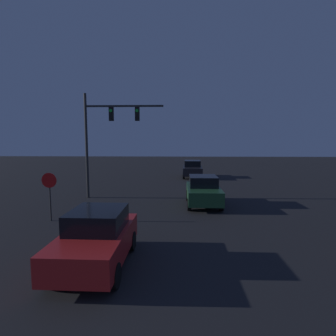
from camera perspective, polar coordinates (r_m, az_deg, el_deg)
The scene contains 5 objects.
car_near at distance 8.81m, azimuth -15.27°, elevation -14.51°, with size 2.03×3.94×1.76m.
car_mid at distance 16.00m, azimuth 7.68°, elevation -4.92°, with size 2.01×3.93×1.76m.
car_far at distance 27.45m, azimuth 5.35°, elevation -0.21°, with size 2.11×3.99×1.76m.
traffic_signal_mast at distance 18.06m, azimuth -13.59°, elevation 8.17°, with size 5.25×0.30×6.98m.
stop_sign at distance 13.91m, azimuth -24.39°, elevation -3.87°, with size 0.73×0.07×2.37m.
Camera 1 is at (0.41, -0.31, 3.98)m, focal length 28.00 mm.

